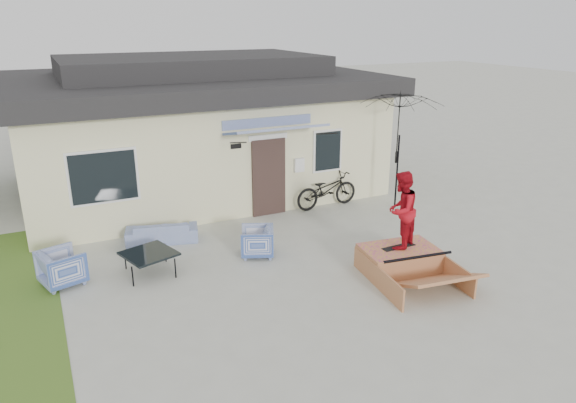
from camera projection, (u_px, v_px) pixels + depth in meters
name	position (u px, v px, depth m)	size (l,w,h in m)	color
ground	(314.00, 293.00, 10.44)	(90.00, 90.00, 0.00)	#ADAEA0
grass_strip	(20.00, 305.00, 10.02)	(1.40, 8.00, 0.01)	#3F6320
house	(194.00, 125.00, 16.62)	(10.80, 8.49, 4.10)	beige
loveseat	(162.00, 228.00, 12.78)	(1.69, 0.50, 0.66)	#274796
armchair_left	(62.00, 266.00, 10.68)	(0.78, 0.73, 0.81)	#274796
armchair_right	(257.00, 240.00, 12.01)	(0.72, 0.67, 0.74)	#274796
coffee_table	(150.00, 263.00, 11.18)	(0.97, 0.97, 0.48)	black
bicycle	(327.00, 186.00, 15.03)	(0.68, 1.95, 1.25)	black
patio_umbrella	(399.00, 148.00, 14.59)	(2.74, 2.64, 2.20)	black
skate_ramp	(399.00, 260.00, 11.30)	(1.56, 2.07, 0.52)	#A8673F
skateboard	(399.00, 246.00, 11.25)	(0.77, 0.19, 0.05)	black
skater	(401.00, 209.00, 10.97)	(0.80, 0.62, 1.64)	#AD0E19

